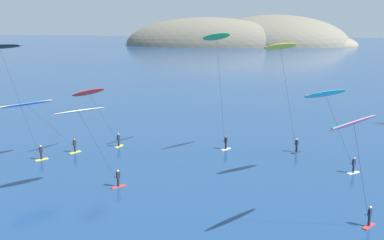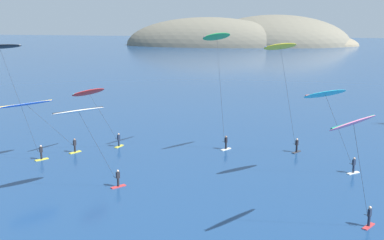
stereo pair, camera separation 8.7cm
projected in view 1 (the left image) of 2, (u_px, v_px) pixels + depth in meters
headland_island at (254, 45)px, 235.72m from camera, size 112.29×50.29×29.31m
kitesurfer_red at (92, 97)px, 54.69m from camera, size 3.98×7.07×7.85m
kitesurfer_pink at (355, 131)px, 33.19m from camera, size 5.05×6.52×9.32m
kitesurfer_cyan at (328, 99)px, 45.46m from camera, size 6.84×6.26×9.25m
kitesurfer_white at (82, 117)px, 42.10m from camera, size 5.22×5.74×8.15m
kitesurfer_blue at (30, 108)px, 51.97m from camera, size 6.19×8.16×6.87m
kitesurfer_green at (218, 46)px, 53.90m from camera, size 3.52×5.00×14.08m
kitesurfer_yellow at (282, 56)px, 52.23m from camera, size 5.13×6.04×13.07m
kitesurfer_black at (3, 58)px, 49.74m from camera, size 5.19×5.22×13.12m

